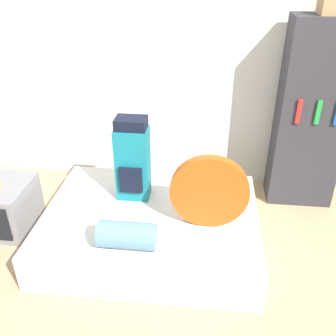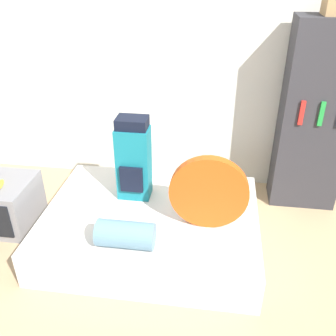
{
  "view_description": "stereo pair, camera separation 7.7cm",
  "coord_description": "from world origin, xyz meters",
  "px_view_note": "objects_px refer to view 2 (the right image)",
  "views": [
    {
      "loc": [
        0.47,
        -2.05,
        2.29
      ],
      "look_at": [
        0.17,
        0.57,
        0.78
      ],
      "focal_mm": 40.0,
      "sensor_mm": 36.0,
      "label": 1
    },
    {
      "loc": [
        0.54,
        -2.04,
        2.29
      ],
      "look_at": [
        0.17,
        0.57,
        0.78
      ],
      "focal_mm": 40.0,
      "sensor_mm": 36.0,
      "label": 2
    }
  ],
  "objects_px": {
    "backpack": "(134,160)",
    "tent_bag": "(209,193)",
    "bookshelf": "(315,118)",
    "sleeping_roll": "(126,234)",
    "television": "(3,203)"
  },
  "relations": [
    {
      "from": "television",
      "to": "bookshelf",
      "type": "bearing_deg",
      "value": 16.17
    },
    {
      "from": "backpack",
      "to": "bookshelf",
      "type": "bearing_deg",
      "value": 21.85
    },
    {
      "from": "backpack",
      "to": "tent_bag",
      "type": "relative_size",
      "value": 1.21
    },
    {
      "from": "bookshelf",
      "to": "backpack",
      "type": "bearing_deg",
      "value": -158.15
    },
    {
      "from": "sleeping_roll",
      "to": "television",
      "type": "bearing_deg",
      "value": 158.96
    },
    {
      "from": "tent_bag",
      "to": "sleeping_roll",
      "type": "xyz_separation_m",
      "value": [
        -0.6,
        -0.34,
        -0.21
      ]
    },
    {
      "from": "tent_bag",
      "to": "television",
      "type": "bearing_deg",
      "value": 175.0
    },
    {
      "from": "backpack",
      "to": "tent_bag",
      "type": "distance_m",
      "value": 0.77
    },
    {
      "from": "backpack",
      "to": "sleeping_roll",
      "type": "bearing_deg",
      "value": -83.24
    },
    {
      "from": "backpack",
      "to": "sleeping_roll",
      "type": "distance_m",
      "value": 0.75
    },
    {
      "from": "backpack",
      "to": "sleeping_roll",
      "type": "xyz_separation_m",
      "value": [
        0.08,
        -0.7,
        -0.27
      ]
    },
    {
      "from": "backpack",
      "to": "television",
      "type": "bearing_deg",
      "value": -171.73
    },
    {
      "from": "tent_bag",
      "to": "bookshelf",
      "type": "bearing_deg",
      "value": 46.76
    },
    {
      "from": "bookshelf",
      "to": "television",
      "type": "bearing_deg",
      "value": -163.83
    },
    {
      "from": "sleeping_roll",
      "to": "bookshelf",
      "type": "xyz_separation_m",
      "value": [
        1.55,
        1.35,
        0.49
      ]
    }
  ]
}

